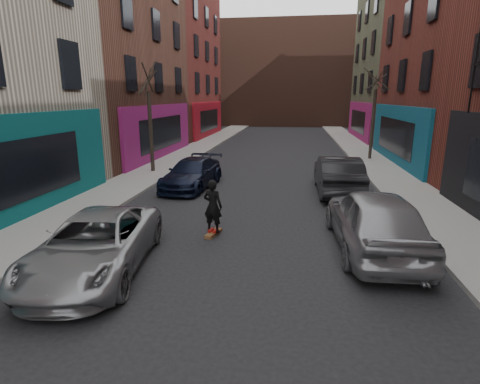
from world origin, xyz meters
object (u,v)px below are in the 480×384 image
(parked_left_far, at_px, (96,244))
(parked_left_end, at_px, (192,174))
(skateboard, at_px, (213,233))
(skateboarder, at_px, (213,206))
(tree_left_far, at_px, (149,109))
(parked_right_far, at_px, (374,220))
(tree_right_far, at_px, (374,105))
(parked_right_end, at_px, (338,175))

(parked_left_far, bearing_deg, parked_left_end, 82.25)
(skateboard, height_order, skateboarder, skateboarder)
(tree_left_far, distance_m, parked_left_far, 12.11)
(parked_right_far, bearing_deg, skateboarder, -8.64)
(tree_right_far, bearing_deg, parked_right_far, -100.12)
(tree_left_far, xyz_separation_m, parked_right_far, (9.69, -9.18, -2.53))
(parked_left_end, relative_size, parked_right_far, 0.90)
(skateboarder, bearing_deg, skateboard, -0.00)
(tree_left_far, relative_size, parked_right_end, 1.35)
(tree_right_far, relative_size, parked_right_far, 1.36)
(parked_left_far, bearing_deg, skateboard, 42.95)
(skateboard, xyz_separation_m, skateboarder, (0.00, 0.00, 0.85))
(parked_left_end, bearing_deg, skateboarder, -63.38)
(tree_right_far, height_order, parked_left_end, tree_right_far)
(parked_right_end, bearing_deg, tree_right_far, -109.63)
(parked_left_end, relative_size, parked_right_end, 0.93)
(parked_left_end, xyz_separation_m, skateboarder, (2.22, -5.75, 0.24))
(tree_right_far, distance_m, skateboarder, 16.58)
(skateboard, relative_size, skateboarder, 0.50)
(parked_left_end, distance_m, parked_right_far, 9.14)
(tree_left_far, relative_size, parked_right_far, 1.30)
(skateboard, bearing_deg, parked_left_end, 124.35)
(tree_left_far, xyz_separation_m, tree_right_far, (12.40, 6.00, 0.15))
(parked_right_far, bearing_deg, parked_left_far, 15.86)
(skateboard, distance_m, skateboarder, 0.85)
(parked_right_end, distance_m, skateboarder, 7.10)
(tree_right_far, xyz_separation_m, parked_left_end, (-9.40, -8.96, -2.88))
(parked_left_far, xyz_separation_m, skateboarder, (2.22, 2.71, 0.22))
(tree_left_far, relative_size, skateboard, 8.12)
(parked_right_far, bearing_deg, tree_left_far, -46.10)
(parked_right_end, bearing_deg, tree_left_far, -18.75)
(parked_left_far, height_order, skateboard, parked_left_far)
(parked_right_far, height_order, skateboarder, parked_right_far)
(tree_left_far, bearing_deg, parked_left_end, -44.61)
(parked_left_end, relative_size, skateboard, 5.61)
(parked_right_end, xyz_separation_m, skateboarder, (-4.18, -5.73, 0.10))
(tree_right_far, relative_size, parked_left_far, 1.40)
(parked_right_far, relative_size, skateboard, 6.26)
(tree_right_far, distance_m, parked_left_end, 13.30)
(tree_right_far, height_order, skateboarder, tree_right_far)
(tree_right_far, relative_size, parked_left_end, 1.52)
(parked_left_far, height_order, parked_right_end, parked_right_end)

